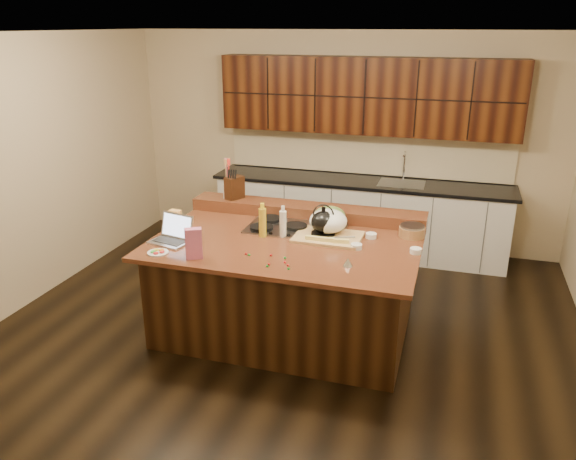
% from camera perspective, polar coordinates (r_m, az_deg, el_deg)
% --- Properties ---
extents(room, '(5.52, 5.02, 2.72)m').
position_cam_1_polar(room, '(4.95, -0.17, 3.61)').
color(room, black).
rests_on(room, ground).
extents(island, '(2.40, 1.60, 0.92)m').
position_cam_1_polar(island, '(5.28, -0.16, -5.65)').
color(island, black).
rests_on(island, ground).
extents(back_ledge, '(2.40, 0.30, 0.12)m').
position_cam_1_polar(back_ledge, '(5.71, 1.90, 1.98)').
color(back_ledge, black).
rests_on(back_ledge, island).
extents(cooktop, '(0.92, 0.52, 0.05)m').
position_cam_1_polar(cooktop, '(5.36, 0.78, 0.24)').
color(cooktop, gray).
rests_on(cooktop, island).
extents(back_counter, '(3.70, 0.66, 2.40)m').
position_cam_1_polar(back_counter, '(7.08, 7.51, 5.48)').
color(back_counter, silver).
rests_on(back_counter, ground).
extents(kettle, '(0.24, 0.24, 0.20)m').
position_cam_1_polar(kettle, '(5.12, 3.60, 0.80)').
color(kettle, black).
rests_on(kettle, cooktop).
extents(green_bowl, '(0.37, 0.37, 0.17)m').
position_cam_1_polar(green_bowl, '(5.37, 4.25, 1.50)').
color(green_bowl, '#587D32').
rests_on(green_bowl, cooktop).
extents(laptop, '(0.39, 0.34, 0.24)m').
position_cam_1_polar(laptop, '(5.15, -11.62, -0.44)').
color(laptop, '#B7B7BC').
rests_on(laptop, island).
extents(oil_bottle, '(0.07, 0.07, 0.27)m').
position_cam_1_polar(oil_bottle, '(5.14, -2.60, 0.76)').
color(oil_bottle, gold).
rests_on(oil_bottle, island).
extents(vinegar_bottle, '(0.06, 0.06, 0.25)m').
position_cam_1_polar(vinegar_bottle, '(5.13, -0.51, 0.60)').
color(vinegar_bottle, silver).
rests_on(vinegar_bottle, island).
extents(wooden_tray, '(0.61, 0.49, 0.25)m').
position_cam_1_polar(wooden_tray, '(5.17, 4.10, 0.54)').
color(wooden_tray, tan).
rests_on(wooden_tray, island).
extents(ramekin_a, '(0.12, 0.12, 0.04)m').
position_cam_1_polar(ramekin_a, '(4.93, 6.96, -1.67)').
color(ramekin_a, white).
rests_on(ramekin_a, island).
extents(ramekin_b, '(0.12, 0.12, 0.04)m').
position_cam_1_polar(ramekin_b, '(4.92, 12.85, -2.06)').
color(ramekin_b, white).
rests_on(ramekin_b, island).
extents(ramekin_c, '(0.13, 0.13, 0.04)m').
position_cam_1_polar(ramekin_c, '(5.19, 8.44, -0.57)').
color(ramekin_c, white).
rests_on(ramekin_c, island).
extents(strainer_bowl, '(0.28, 0.28, 0.09)m').
position_cam_1_polar(strainer_bowl, '(5.29, 12.48, -0.17)').
color(strainer_bowl, '#996B3F').
rests_on(strainer_bowl, island).
extents(kitchen_timer, '(0.10, 0.10, 0.07)m').
position_cam_1_polar(kitchen_timer, '(4.57, 6.10, -3.25)').
color(kitchen_timer, silver).
rests_on(kitchen_timer, island).
extents(pink_bag, '(0.16, 0.13, 0.26)m').
position_cam_1_polar(pink_bag, '(4.73, -9.57, -1.36)').
color(pink_bag, '#C55D81').
rests_on(pink_bag, island).
extents(candy_plate, '(0.20, 0.20, 0.01)m').
position_cam_1_polar(candy_plate, '(4.93, -13.08, -2.25)').
color(candy_plate, white).
rests_on(candy_plate, island).
extents(package_box, '(0.12, 0.09, 0.15)m').
position_cam_1_polar(package_box, '(5.55, -11.40, 1.22)').
color(package_box, '#F2B155').
rests_on(package_box, island).
extents(utensil_crock, '(0.16, 0.16, 0.14)m').
position_cam_1_polar(utensil_crock, '(5.93, -6.03, 3.91)').
color(utensil_crock, white).
rests_on(utensil_crock, back_ledge).
extents(knife_block, '(0.19, 0.22, 0.23)m').
position_cam_1_polar(knife_block, '(5.90, -5.45, 4.30)').
color(knife_block, black).
rests_on(knife_block, back_ledge).
extents(gumdrop_0, '(0.02, 0.02, 0.02)m').
position_cam_1_polar(gumdrop_0, '(4.55, -0.01, -3.60)').
color(gumdrop_0, red).
rests_on(gumdrop_0, island).
extents(gumdrop_1, '(0.02, 0.02, 0.02)m').
position_cam_1_polar(gumdrop_1, '(4.76, -3.97, -2.53)').
color(gumdrop_1, '#198C26').
rests_on(gumdrop_1, island).
extents(gumdrop_2, '(0.02, 0.02, 0.02)m').
position_cam_1_polar(gumdrop_2, '(4.61, -0.33, -3.28)').
color(gumdrop_2, red).
rests_on(gumdrop_2, island).
extents(gumdrop_3, '(0.02, 0.02, 0.02)m').
position_cam_1_polar(gumdrop_3, '(4.69, -0.31, -2.83)').
color(gumdrop_3, '#198C26').
rests_on(gumdrop_3, island).
extents(gumdrop_4, '(0.02, 0.02, 0.02)m').
position_cam_1_polar(gumdrop_4, '(4.57, -1.96, -3.49)').
color(gumdrop_4, red).
rests_on(gumdrop_4, island).
extents(gumdrop_5, '(0.02, 0.02, 0.02)m').
position_cam_1_polar(gumdrop_5, '(4.54, -2.12, -3.68)').
color(gumdrop_5, '#198C26').
rests_on(gumdrop_5, island).
extents(gumdrop_6, '(0.02, 0.02, 0.02)m').
position_cam_1_polar(gumdrop_6, '(4.74, -1.74, -2.57)').
color(gumdrop_6, red).
rests_on(gumdrop_6, island).
extents(gumdrop_7, '(0.02, 0.02, 0.02)m').
position_cam_1_polar(gumdrop_7, '(4.49, 0.05, -3.95)').
color(gumdrop_7, '#198C26').
rests_on(gumdrop_7, island).
extents(gumdrop_8, '(0.02, 0.02, 0.02)m').
position_cam_1_polar(gumdrop_8, '(4.78, -4.28, -2.42)').
color(gumdrop_8, red).
rests_on(gumdrop_8, island).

